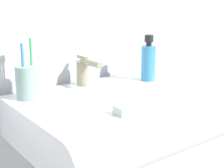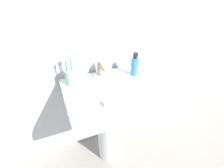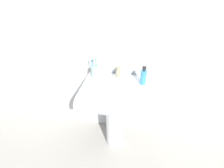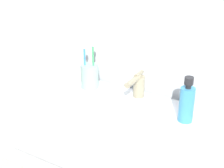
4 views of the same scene
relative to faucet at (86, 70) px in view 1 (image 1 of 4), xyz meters
name	(u,v)px [view 1 (image 1 of 4)]	position (x,y,z in m)	size (l,w,h in m)	color
sink_basin	(120,120)	(0.00, -0.20, -0.12)	(0.58, 0.48, 0.13)	white
faucet	(86,70)	(0.00, 0.00, 0.00)	(0.05, 0.13, 0.10)	tan
toothbrush_cup	(28,81)	(-0.22, -0.02, 0.00)	(0.07, 0.07, 0.21)	#99BFB2
soap_bottle	(148,61)	(0.22, -0.08, 0.02)	(0.05, 0.05, 0.17)	#3F99CC
bar_soap	(130,109)	(-0.06, -0.31, -0.04)	(0.09, 0.04, 0.02)	silver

